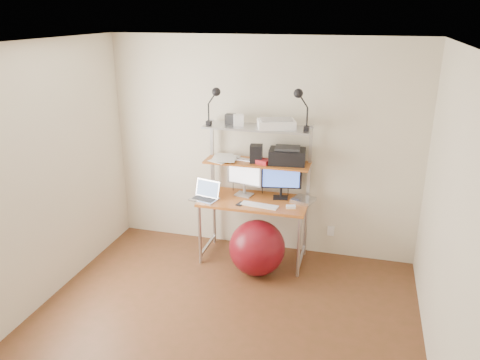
% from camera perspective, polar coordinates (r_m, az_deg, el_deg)
% --- Properties ---
extents(room, '(3.60, 3.60, 3.60)m').
position_cam_1_polar(room, '(3.77, -3.38, -3.34)').
color(room, brown).
rests_on(room, ground).
extents(computer_desk, '(1.20, 0.60, 1.57)m').
position_cam_1_polar(computer_desk, '(5.22, 1.90, -0.01)').
color(computer_desk, '#BE5D24').
rests_on(computer_desk, ground).
extents(desktop, '(1.20, 0.60, 0.00)m').
position_cam_1_polar(desktop, '(5.24, 1.71, -2.45)').
color(desktop, '#BE5D24').
rests_on(desktop, computer_desk).
extents(mid_shelf, '(1.18, 0.34, 0.00)m').
position_cam_1_polar(mid_shelf, '(5.22, 2.10, 2.25)').
color(mid_shelf, '#BE5D24').
rests_on(mid_shelf, computer_desk).
extents(top_shelf, '(1.18, 0.34, 0.00)m').
position_cam_1_polar(top_shelf, '(5.11, 2.15, 6.53)').
color(top_shelf, '#B0B0B5').
rests_on(top_shelf, computer_desk).
extents(floor, '(3.60, 3.60, 0.00)m').
position_cam_1_polar(floor, '(4.41, -3.04, -18.42)').
color(floor, brown).
rests_on(floor, ground).
extents(wall_outlet, '(0.08, 0.01, 0.12)m').
position_cam_1_polar(wall_outlet, '(5.62, 11.01, -6.13)').
color(wall_outlet, white).
rests_on(wall_outlet, room).
extents(monitor_silver, '(0.42, 0.18, 0.47)m').
position_cam_1_polar(monitor_silver, '(5.30, 0.54, 0.72)').
color(monitor_silver, '#A8A7AB').
rests_on(monitor_silver, desktop).
extents(monitor_black, '(0.45, 0.15, 0.46)m').
position_cam_1_polar(monitor_black, '(5.24, 5.06, 0.15)').
color(monitor_black, black).
rests_on(monitor_black, desktop).
extents(laptop, '(0.35, 0.31, 0.26)m').
position_cam_1_polar(laptop, '(5.27, -4.19, -1.86)').
color(laptop, '#BCBCC1').
rests_on(laptop, desktop).
extents(keyboard, '(0.42, 0.17, 0.01)m').
position_cam_1_polar(keyboard, '(5.09, 2.38, -3.10)').
color(keyboard, white).
rests_on(keyboard, desktop).
extents(mouse, '(0.11, 0.08, 0.03)m').
position_cam_1_polar(mouse, '(5.06, 6.23, -3.26)').
color(mouse, white).
rests_on(mouse, desktop).
extents(mac_mini, '(0.28, 0.28, 0.04)m').
position_cam_1_polar(mac_mini, '(5.23, 7.72, -2.43)').
color(mac_mini, '#BCBCC1').
rests_on(mac_mini, desktop).
extents(phone, '(0.09, 0.13, 0.01)m').
position_cam_1_polar(phone, '(5.13, 0.05, -2.92)').
color(phone, black).
rests_on(phone, desktop).
extents(printer, '(0.42, 0.31, 0.19)m').
position_cam_1_polar(printer, '(5.16, 5.79, 2.96)').
color(printer, black).
rests_on(printer, mid_shelf).
extents(nas_cube, '(0.15, 0.15, 0.20)m').
position_cam_1_polar(nas_cube, '(5.17, 1.99, 3.22)').
color(nas_cube, black).
rests_on(nas_cube, mid_shelf).
extents(red_box, '(0.20, 0.17, 0.05)m').
position_cam_1_polar(red_box, '(5.15, 2.65, 2.29)').
color(red_box, '#B11C24').
rests_on(red_box, mid_shelf).
extents(scanner, '(0.45, 0.37, 0.10)m').
position_cam_1_polar(scanner, '(5.04, 4.44, 6.87)').
color(scanner, white).
rests_on(scanner, top_shelf).
extents(box_white, '(0.13, 0.12, 0.12)m').
position_cam_1_polar(box_white, '(5.13, -0.18, 7.30)').
color(box_white, white).
rests_on(box_white, top_shelf).
extents(box_grey, '(0.12, 0.12, 0.11)m').
position_cam_1_polar(box_grey, '(5.23, -1.19, 7.45)').
color(box_grey, '#2D2E30').
rests_on(box_grey, top_shelf).
extents(clip_lamp_left, '(0.17, 0.09, 0.42)m').
position_cam_1_polar(clip_lamp_left, '(5.08, -3.11, 9.95)').
color(clip_lamp_left, black).
rests_on(clip_lamp_left, top_shelf).
extents(clip_lamp_right, '(0.18, 0.10, 0.44)m').
position_cam_1_polar(clip_lamp_right, '(4.89, 7.34, 9.61)').
color(clip_lamp_right, black).
rests_on(clip_lamp_right, top_shelf).
extents(exercise_ball, '(0.61, 0.61, 0.61)m').
position_cam_1_polar(exercise_ball, '(5.14, 2.09, -8.25)').
color(exercise_ball, maroon).
rests_on(exercise_ball, floor).
extents(paper_stack, '(0.34, 0.41, 0.03)m').
position_cam_1_polar(paper_stack, '(5.30, -1.91, 2.69)').
color(paper_stack, white).
rests_on(paper_stack, mid_shelf).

